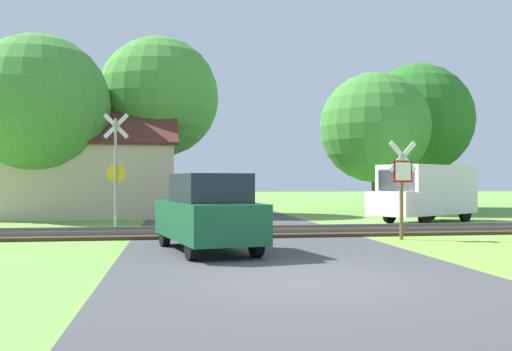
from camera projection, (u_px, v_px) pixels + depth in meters
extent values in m
plane|color=#6B9942|center=(306.00, 280.00, 9.25)|extent=(160.00, 160.00, 0.00)
cube|color=#424244|center=(283.00, 263.00, 11.23)|extent=(6.58, 80.00, 0.01)
cube|color=#422D1E|center=(244.00, 233.00, 17.28)|extent=(60.00, 2.60, 0.10)
cube|color=slate|center=(242.00, 227.00, 17.99)|extent=(60.00, 0.08, 0.12)
cube|color=slate|center=(247.00, 231.00, 16.57)|extent=(60.00, 0.08, 0.12)
cylinder|color=brown|center=(401.00, 195.00, 15.70)|extent=(0.10, 0.10, 2.44)
cube|color=red|center=(403.00, 171.00, 15.65)|extent=(0.59, 0.15, 0.60)
cube|color=white|center=(403.00, 171.00, 15.62)|extent=(0.48, 0.11, 0.49)
cube|color=white|center=(403.00, 157.00, 15.65)|extent=(0.86, 0.21, 0.88)
cube|color=white|center=(403.00, 157.00, 15.65)|extent=(0.86, 0.21, 0.88)
cylinder|color=#9E9EA5|center=(116.00, 174.00, 19.36)|extent=(0.09, 0.09, 3.75)
cube|color=white|center=(116.00, 126.00, 19.44)|extent=(0.87, 0.14, 0.88)
cube|color=white|center=(116.00, 126.00, 19.44)|extent=(0.87, 0.14, 0.88)
cylinder|color=yellow|center=(116.00, 173.00, 19.43)|extent=(0.64, 0.11, 0.64)
cube|color=#C6B293|center=(84.00, 181.00, 26.39)|extent=(8.22, 6.44, 3.31)
cube|color=#562823|center=(80.00, 117.00, 24.90)|extent=(8.54, 3.76, 2.59)
cube|color=#562823|center=(88.00, 124.00, 27.95)|extent=(8.54, 3.76, 2.59)
cube|color=brown|center=(133.00, 116.00, 26.81)|extent=(0.52, 0.52, 1.10)
cylinder|color=#513823|center=(375.00, 191.00, 29.11)|extent=(0.34, 0.34, 2.27)
sphere|color=#3D8433|center=(375.00, 127.00, 29.15)|extent=(5.64, 5.64, 5.64)
cylinder|color=#513823|center=(417.00, 185.00, 33.50)|extent=(0.34, 0.34, 2.81)
sphere|color=#286B23|center=(417.00, 119.00, 33.54)|extent=(6.53, 6.53, 6.53)
cylinder|color=#513823|center=(38.00, 189.00, 24.08)|extent=(0.40, 0.40, 2.62)
sphere|color=#478E38|center=(39.00, 105.00, 24.12)|extent=(5.97, 5.97, 5.97)
cylinder|color=#513823|center=(158.00, 178.00, 27.78)|extent=(0.35, 0.35, 3.54)
sphere|color=#478E38|center=(159.00, 97.00, 27.82)|extent=(5.86, 5.86, 5.86)
cube|color=white|center=(428.00, 190.00, 22.36)|extent=(4.56, 3.87, 1.90)
cube|color=white|center=(390.00, 204.00, 20.75)|extent=(1.56, 1.90, 0.90)
cube|color=#19232D|center=(396.00, 181.00, 21.00)|extent=(0.91, 1.38, 0.85)
cube|color=navy|center=(407.00, 198.00, 23.08)|extent=(3.19, 2.05, 0.16)
cylinder|color=black|center=(390.00, 214.00, 22.00)|extent=(0.67, 0.52, 0.68)
cylinder|color=black|center=(425.00, 216.00, 20.82)|extent=(0.67, 0.52, 0.68)
cylinder|color=black|center=(430.00, 212.00, 23.87)|extent=(0.67, 0.52, 0.68)
cylinder|color=black|center=(465.00, 213.00, 22.70)|extent=(0.67, 0.52, 0.68)
cube|color=#144C2D|center=(207.00, 220.00, 13.06)|extent=(2.46, 4.26, 0.84)
cube|color=#19232D|center=(209.00, 188.00, 12.88)|extent=(1.83, 2.45, 0.64)
cylinder|color=black|center=(219.00, 232.00, 14.58)|extent=(0.30, 0.62, 0.60)
cylinder|color=black|center=(165.00, 234.00, 14.08)|extent=(0.30, 0.62, 0.60)
cylinder|color=black|center=(256.00, 243.00, 12.03)|extent=(0.30, 0.62, 0.60)
cylinder|color=black|center=(192.00, 246.00, 11.54)|extent=(0.30, 0.62, 0.60)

